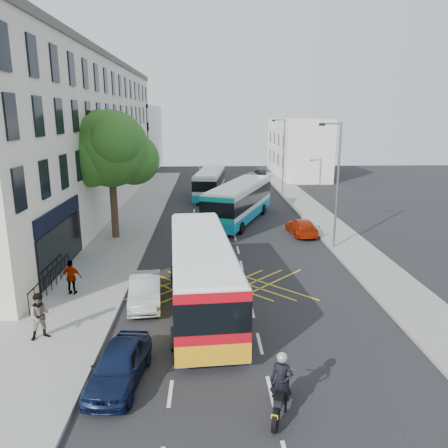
{
  "coord_description": "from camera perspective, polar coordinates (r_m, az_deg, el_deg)",
  "views": [
    {
      "loc": [
        -1.97,
        -15.15,
        8.58
      ],
      "look_at": [
        -0.98,
        10.25,
        2.2
      ],
      "focal_mm": 35.0,
      "sensor_mm": 36.0,
      "label": 1
    }
  ],
  "objects": [
    {
      "name": "pedestrian_far",
      "position": [
        22.33,
        -19.3,
        -6.59
      ],
      "size": [
        1.02,
        0.48,
        1.7
      ],
      "primitive_type": "imported",
      "rotation": [
        0.0,
        0.0,
        3.08
      ],
      "color": "gray",
      "rests_on": "pavement_left"
    },
    {
      "name": "motorbike",
      "position": [
        13.6,
        7.49,
        -20.16
      ],
      "size": [
        0.95,
        2.18,
        2.02
      ],
      "rotation": [
        0.0,
        0.0,
        -0.35
      ],
      "color": "black",
      "rests_on": "ground"
    },
    {
      "name": "ground",
      "position": [
        17.52,
        4.68,
        -15.28
      ],
      "size": [
        120.0,
        120.0,
        0.0
      ],
      "primitive_type": "plane",
      "color": "black",
      "rests_on": "ground"
    },
    {
      "name": "terrace_far",
      "position": [
        71.27,
        -12.15,
        10.9
      ],
      "size": [
        8.0,
        20.0,
        10.0
      ],
      "primitive_type": "cube",
      "color": "silver",
      "rests_on": "ground"
    },
    {
      "name": "pavement_right",
      "position": [
        32.73,
        14.69,
        -1.45
      ],
      "size": [
        3.0,
        70.0,
        0.15
      ],
      "primitive_type": "cube",
      "color": "gray",
      "rests_on": "ground"
    },
    {
      "name": "bus_far",
      "position": [
        46.81,
        -1.85,
        5.41
      ],
      "size": [
        3.57,
        10.51,
        2.9
      ],
      "rotation": [
        0.0,
        0.0,
        -0.12
      ],
      "color": "silver",
      "rests_on": "ground"
    },
    {
      "name": "building_right",
      "position": [
        64.63,
        9.51,
        9.83
      ],
      "size": [
        6.0,
        18.0,
        8.0
      ],
      "primitive_type": "cube",
      "color": "silver",
      "rests_on": "ground"
    },
    {
      "name": "bus_mid",
      "position": [
        35.84,
        2.03,
        2.95
      ],
      "size": [
        6.44,
        11.42,
        3.16
      ],
      "rotation": [
        0.0,
        0.0,
        -0.37
      ],
      "color": "silver",
      "rests_on": "ground"
    },
    {
      "name": "red_hatchback",
      "position": [
        32.51,
        10.1,
        -0.37
      ],
      "size": [
        1.98,
        4.17,
        1.17
      ],
      "primitive_type": "imported",
      "rotation": [
        0.0,
        0.0,
        3.23
      ],
      "color": "#A72407",
      "rests_on": "ground"
    },
    {
      "name": "pavement_left",
      "position": [
        32.0,
        -13.92,
        -1.75
      ],
      "size": [
        5.0,
        70.0,
        0.15
      ],
      "primitive_type": "cube",
      "color": "gray",
      "rests_on": "ground"
    },
    {
      "name": "railings",
      "position": [
        23.24,
        -21.66,
        -6.73
      ],
      "size": [
        0.08,
        5.6,
        1.14
      ],
      "primitive_type": null,
      "color": "black",
      "rests_on": "pavement_left"
    },
    {
      "name": "distant_car_silver",
      "position": [
        57.1,
        3.49,
        6.14
      ],
      "size": [
        2.19,
        4.38,
        1.43
      ],
      "primitive_type": "imported",
      "rotation": [
        0.0,
        0.0,
        3.26
      ],
      "color": "#989A9F",
      "rests_on": "ground"
    },
    {
      "name": "pedestrian_near",
      "position": [
        18.47,
        -22.78,
        -11.04
      ],
      "size": [
        1.13,
        1.04,
        1.86
      ],
      "primitive_type": "imported",
      "rotation": [
        0.0,
        0.0,
        0.48
      ],
      "color": "gray",
      "rests_on": "pavement_left"
    },
    {
      "name": "parked_car_blue",
      "position": [
        15.34,
        -13.54,
        -17.47
      ],
      "size": [
        1.93,
        3.94,
        1.29
      ],
      "primitive_type": "imported",
      "rotation": [
        0.0,
        0.0,
        -0.11
      ],
      "color": "#0D1634",
      "rests_on": "ground"
    },
    {
      "name": "street_tree",
      "position": [
        30.91,
        -14.63,
        9.39
      ],
      "size": [
        6.3,
        5.7,
        8.8
      ],
      "color": "#382619",
      "rests_on": "pavement_left"
    },
    {
      "name": "lamp_near",
      "position": [
        28.63,
        14.45,
        5.69
      ],
      "size": [
        1.45,
        0.15,
        8.0
      ],
      "color": "slate",
      "rests_on": "pavement_right"
    },
    {
      "name": "lamp_far",
      "position": [
        48.02,
        7.68,
        9.23
      ],
      "size": [
        1.45,
        0.15,
        8.0
      ],
      "color": "slate",
      "rests_on": "pavement_right"
    },
    {
      "name": "distant_car_grey",
      "position": [
        59.53,
        -1.26,
        6.37
      ],
      "size": [
        2.01,
        4.31,
        1.19
      ],
      "primitive_type": "imported",
      "rotation": [
        0.0,
        0.0,
        -0.01
      ],
      "color": "#464A4F",
      "rests_on": "ground"
    },
    {
      "name": "distant_car_dark",
      "position": [
        61.91,
        4.76,
        6.62
      ],
      "size": [
        1.3,
        3.59,
        1.18
      ],
      "primitive_type": "imported",
      "rotation": [
        0.0,
        0.0,
        3.16
      ],
      "color": "black",
      "rests_on": "ground"
    },
    {
      "name": "bus_near",
      "position": [
        19.89,
        -2.96,
        -6.28
      ],
      "size": [
        3.5,
        11.43,
        3.17
      ],
      "rotation": [
        0.0,
        0.0,
        0.08
      ],
      "color": "silver",
      "rests_on": "ground"
    },
    {
      "name": "parked_car_silver",
      "position": [
        20.82,
        -10.26,
        -8.5
      ],
      "size": [
        1.81,
        4.14,
        1.32
      ],
      "primitive_type": "imported",
      "rotation": [
        0.0,
        0.0,
        0.1
      ],
      "color": "#989B9F",
      "rests_on": "ground"
    },
    {
      "name": "terrace_main",
      "position": [
        41.47,
        -19.43,
        10.78
      ],
      "size": [
        8.3,
        45.0,
        13.5
      ],
      "color": "beige",
      "rests_on": "ground"
    }
  ]
}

